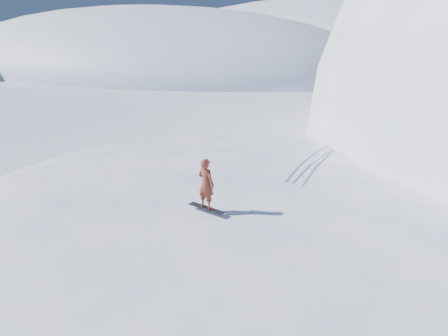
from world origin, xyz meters
name	(u,v)px	position (x,y,z in m)	size (l,w,h in m)	color
ground	(271,278)	(0.00, 0.00, 0.00)	(400.00, 400.00, 0.00)	white
near_ridge	(332,249)	(1.00, 3.00, 0.00)	(36.00, 28.00, 4.80)	white
far_ridge_a	(134,67)	(-70.00, 60.00, 0.00)	(120.00, 70.00, 28.00)	white
far_ridge_c	(326,61)	(-40.00, 110.00, 0.00)	(140.00, 90.00, 36.00)	white
wind_bumps	(285,247)	(-0.56, 2.12, 0.00)	(16.00, 14.40, 1.00)	white
snowboard	(206,208)	(-1.94, -0.98, 2.41)	(1.37, 0.26, 0.02)	black
snowboarder	(206,184)	(-1.94, -0.98, 3.25)	(0.60, 0.40, 1.66)	maroon
vapor_plume	(158,79)	(-46.24, 43.27, 0.00)	(8.97, 7.18, 6.28)	white
board_tracks	(310,161)	(-1.18, 5.63, 2.42)	(1.97, 5.94, 0.04)	silver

